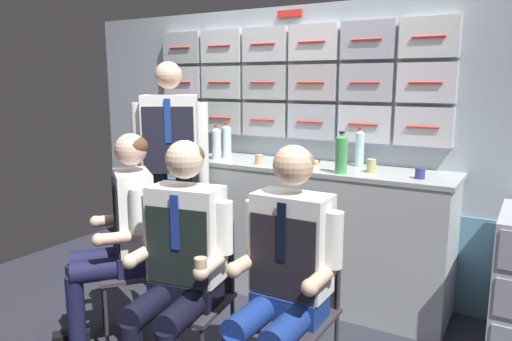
{
  "coord_description": "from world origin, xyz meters",
  "views": [
    {
      "loc": [
        1.59,
        -2.06,
        1.59
      ],
      "look_at": [
        0.17,
        0.36,
        1.07
      ],
      "focal_mm": 33.94,
      "sensor_mm": 36.0,
      "label": 1
    }
  ],
  "objects_px": {
    "folding_chair_right": "(195,281)",
    "crew_member_left": "(120,229)",
    "crew_member_near_trolley": "(284,269)",
    "snack_banana": "(308,162)",
    "folding_chair_left": "(148,255)",
    "crew_member_right": "(179,257)",
    "water_bottle_tall": "(341,154)",
    "crew_member_standing": "(171,159)",
    "coffee_cup_spare": "(259,159)",
    "folding_chair_near_trolley": "(298,294)"
  },
  "relations": [
    {
      "from": "crew_member_right",
      "to": "water_bottle_tall",
      "type": "xyz_separation_m",
      "value": [
        0.39,
        1.2,
        0.4
      ]
    },
    {
      "from": "crew_member_near_trolley",
      "to": "coffee_cup_spare",
      "type": "xyz_separation_m",
      "value": [
        -0.78,
        1.11,
        0.3
      ]
    },
    {
      "from": "crew_member_standing",
      "to": "water_bottle_tall",
      "type": "relative_size",
      "value": 6.22
    },
    {
      "from": "crew_member_near_trolley",
      "to": "coffee_cup_spare",
      "type": "relative_size",
      "value": 19.03
    },
    {
      "from": "folding_chair_left",
      "to": "crew_member_near_trolley",
      "type": "distance_m",
      "value": 1.07
    },
    {
      "from": "crew_member_right",
      "to": "snack_banana",
      "type": "relative_size",
      "value": 7.57
    },
    {
      "from": "folding_chair_left",
      "to": "crew_member_standing",
      "type": "xyz_separation_m",
      "value": [
        -0.27,
        0.55,
        0.5
      ]
    },
    {
      "from": "folding_chair_right",
      "to": "coffee_cup_spare",
      "type": "distance_m",
      "value": 1.21
    },
    {
      "from": "folding_chair_right",
      "to": "coffee_cup_spare",
      "type": "xyz_separation_m",
      "value": [
        -0.23,
        1.09,
        0.49
      ]
    },
    {
      "from": "folding_chair_left",
      "to": "crew_member_right",
      "type": "height_order",
      "value": "crew_member_right"
    },
    {
      "from": "coffee_cup_spare",
      "to": "folding_chair_near_trolley",
      "type": "bearing_deg",
      "value": -50.7
    },
    {
      "from": "folding_chair_right",
      "to": "snack_banana",
      "type": "bearing_deg",
      "value": 86.32
    },
    {
      "from": "folding_chair_right",
      "to": "crew_member_right",
      "type": "xyz_separation_m",
      "value": [
        0.03,
        -0.16,
        0.19
      ]
    },
    {
      "from": "crew_member_left",
      "to": "folding_chair_right",
      "type": "relative_size",
      "value": 1.5
    },
    {
      "from": "crew_member_near_trolley",
      "to": "snack_banana",
      "type": "distance_m",
      "value": 1.39
    },
    {
      "from": "crew_member_left",
      "to": "folding_chair_right",
      "type": "bearing_deg",
      "value": -5.02
    },
    {
      "from": "crew_member_standing",
      "to": "crew_member_near_trolley",
      "type": "bearing_deg",
      "value": -29.86
    },
    {
      "from": "crew_member_right",
      "to": "water_bottle_tall",
      "type": "height_order",
      "value": "crew_member_right"
    },
    {
      "from": "folding_chair_right",
      "to": "snack_banana",
      "type": "distance_m",
      "value": 1.34
    },
    {
      "from": "folding_chair_left",
      "to": "snack_banana",
      "type": "height_order",
      "value": "snack_banana"
    },
    {
      "from": "crew_member_left",
      "to": "snack_banana",
      "type": "relative_size",
      "value": 7.49
    },
    {
      "from": "crew_member_right",
      "to": "coffee_cup_spare",
      "type": "relative_size",
      "value": 19.07
    },
    {
      "from": "folding_chair_near_trolley",
      "to": "crew_member_near_trolley",
      "type": "distance_m",
      "value": 0.25
    },
    {
      "from": "crew_member_right",
      "to": "crew_member_standing",
      "type": "xyz_separation_m",
      "value": [
        -0.79,
        0.88,
        0.31
      ]
    },
    {
      "from": "snack_banana",
      "to": "crew_member_near_trolley",
      "type": "bearing_deg",
      "value": -70.05
    },
    {
      "from": "folding_chair_left",
      "to": "snack_banana",
      "type": "distance_m",
      "value": 1.31
    },
    {
      "from": "coffee_cup_spare",
      "to": "folding_chair_left",
      "type": "bearing_deg",
      "value": -106.13
    },
    {
      "from": "crew_member_standing",
      "to": "coffee_cup_spare",
      "type": "height_order",
      "value": "crew_member_standing"
    },
    {
      "from": "folding_chair_left",
      "to": "crew_member_standing",
      "type": "bearing_deg",
      "value": 115.75
    },
    {
      "from": "folding_chair_right",
      "to": "crew_member_right",
      "type": "distance_m",
      "value": 0.25
    },
    {
      "from": "folding_chair_near_trolley",
      "to": "coffee_cup_spare",
      "type": "height_order",
      "value": "coffee_cup_spare"
    },
    {
      "from": "crew_member_standing",
      "to": "crew_member_right",
      "type": "bearing_deg",
      "value": -48.31
    },
    {
      "from": "crew_member_near_trolley",
      "to": "water_bottle_tall",
      "type": "height_order",
      "value": "crew_member_near_trolley"
    },
    {
      "from": "crew_member_left",
      "to": "snack_banana",
      "type": "xyz_separation_m",
      "value": [
        0.68,
        1.2,
        0.3
      ]
    },
    {
      "from": "folding_chair_right",
      "to": "crew_member_left",
      "type": "bearing_deg",
      "value": 174.98
    },
    {
      "from": "crew_member_left",
      "to": "crew_member_right",
      "type": "bearing_deg",
      "value": -18.59
    },
    {
      "from": "water_bottle_tall",
      "to": "coffee_cup_spare",
      "type": "bearing_deg",
      "value": 176.15
    },
    {
      "from": "folding_chair_right",
      "to": "water_bottle_tall",
      "type": "height_order",
      "value": "water_bottle_tall"
    },
    {
      "from": "crew_member_right",
      "to": "water_bottle_tall",
      "type": "distance_m",
      "value": 1.32
    },
    {
      "from": "crew_member_near_trolley",
      "to": "folding_chair_right",
      "type": "bearing_deg",
      "value": 177.76
    },
    {
      "from": "crew_member_right",
      "to": "snack_banana",
      "type": "distance_m",
      "value": 1.44
    },
    {
      "from": "crew_member_standing",
      "to": "folding_chair_near_trolley",
      "type": "bearing_deg",
      "value": -24.31
    },
    {
      "from": "folding_chair_left",
      "to": "water_bottle_tall",
      "type": "bearing_deg",
      "value": 43.6
    },
    {
      "from": "folding_chair_left",
      "to": "folding_chair_right",
      "type": "relative_size",
      "value": 1.0
    },
    {
      "from": "crew_member_right",
      "to": "crew_member_left",
      "type": "bearing_deg",
      "value": 161.41
    },
    {
      "from": "crew_member_standing",
      "to": "water_bottle_tall",
      "type": "distance_m",
      "value": 1.22
    },
    {
      "from": "crew_member_standing",
      "to": "snack_banana",
      "type": "relative_size",
      "value": 10.02
    },
    {
      "from": "folding_chair_near_trolley",
      "to": "crew_member_standing",
      "type": "height_order",
      "value": "crew_member_standing"
    },
    {
      "from": "crew_member_right",
      "to": "coffee_cup_spare",
      "type": "bearing_deg",
      "value": 101.78
    },
    {
      "from": "water_bottle_tall",
      "to": "coffee_cup_spare",
      "type": "relative_size",
      "value": 4.06
    }
  ]
}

